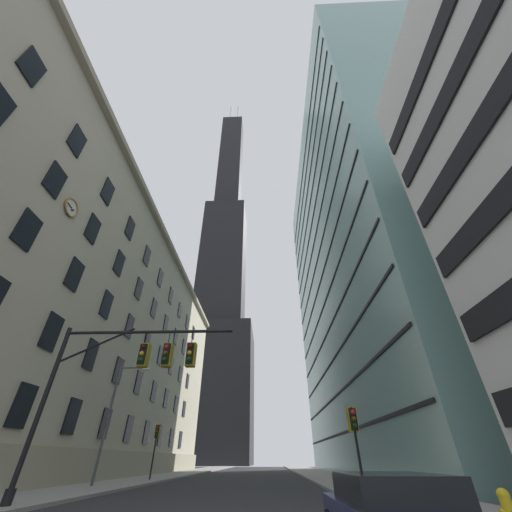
% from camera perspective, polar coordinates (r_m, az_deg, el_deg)
% --- Properties ---
extents(station_building, '(15.18, 60.18, 27.11)m').
position_cam_1_polar(station_building, '(41.52, -29.01, -13.39)').
color(station_building, '#B2A88E').
rests_on(station_building, ground).
extents(dark_skyscraper, '(26.23, 26.23, 200.01)m').
position_cam_1_polar(dark_skyscraper, '(125.22, -6.63, -6.52)').
color(dark_skyscraper, black).
rests_on(dark_skyscraper, ground).
extents(glass_office_midrise, '(14.86, 51.93, 58.95)m').
position_cam_1_polar(glass_office_midrise, '(52.95, 19.12, -0.38)').
color(glass_office_midrise, gray).
rests_on(glass_office_midrise, ground).
extents(traffic_signal_mast, '(8.11, 0.63, 6.65)m').
position_cam_1_polar(traffic_signal_mast, '(15.27, -22.38, -18.94)').
color(traffic_signal_mast, black).
rests_on(traffic_signal_mast, sidewalk_left).
extents(traffic_light_near_right, '(0.40, 0.63, 3.44)m').
position_cam_1_polar(traffic_light_near_right, '(16.44, 18.11, -28.23)').
color(traffic_light_near_right, black).
rests_on(traffic_light_near_right, sidewalk_right).
extents(traffic_light_far_left, '(0.40, 0.63, 3.98)m').
position_cam_1_polar(traffic_light_far_left, '(32.01, -18.40, -29.66)').
color(traffic_light_far_left, black).
rests_on(traffic_light_far_left, sidewalk_left).
extents(street_lamppost, '(2.38, 0.32, 7.37)m').
position_cam_1_polar(street_lamppost, '(26.09, -25.30, -24.86)').
color(street_lamppost, '#47474C').
rests_on(street_lamppost, sidewalk_left).
extents(fire_hydrant, '(0.42, 0.26, 0.85)m').
position_cam_1_polar(fire_hydrant, '(10.43, 40.33, -33.01)').
color(fire_hydrant, gold).
rests_on(fire_hydrant, sidewalk_right).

